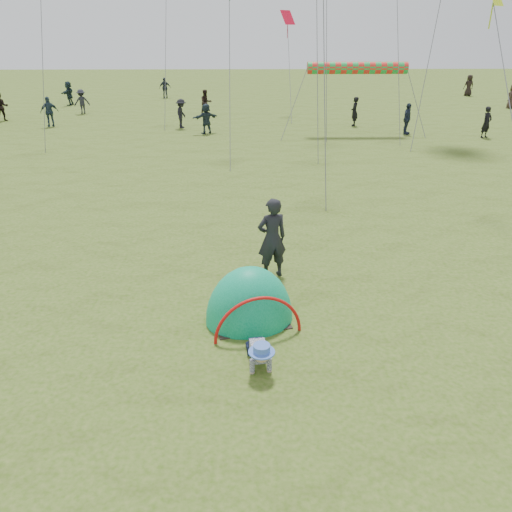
{
  "coord_description": "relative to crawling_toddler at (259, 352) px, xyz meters",
  "views": [
    {
      "loc": [
        -0.79,
        -7.82,
        5.41
      ],
      "look_at": [
        -0.56,
        1.84,
        1.0
      ],
      "focal_mm": 35.0,
      "sensor_mm": 36.0,
      "label": 1
    }
  ],
  "objects": [
    {
      "name": "crowd_person_11",
      "position": [
        -13.69,
        33.27,
        0.57
      ],
      "size": [
        0.73,
        1.69,
        1.76
      ],
      "primitive_type": "imported",
      "rotation": [
        0.0,
        0.0,
        4.58
      ],
      "color": "#1A2931",
      "rests_on": "ground"
    },
    {
      "name": "crowd_person_3",
      "position": [
        -11.46,
        28.97,
        0.5
      ],
      "size": [
        1.21,
        1.01,
        1.62
      ],
      "primitive_type": "imported",
      "rotation": [
        0.0,
        0.0,
        3.61
      ],
      "color": "#21222A",
      "rests_on": "ground"
    },
    {
      "name": "crowd_person_15",
      "position": [
        -3.93,
        23.27,
        0.52
      ],
      "size": [
        0.79,
        1.16,
        1.67
      ],
      "primitive_type": "imported",
      "rotation": [
        0.0,
        0.0,
        1.4
      ],
      "color": "black",
      "rests_on": "ground"
    },
    {
      "name": "crowd_person_2",
      "position": [
        -6.91,
        37.43,
        0.52
      ],
      "size": [
        1.01,
        0.51,
        1.66
      ],
      "primitive_type": "imported",
      "rotation": [
        0.0,
        0.0,
        3.26
      ],
      "color": "#28303C",
      "rests_on": "ground"
    },
    {
      "name": "crowd_person_5",
      "position": [
        -2.35,
        21.5,
        0.51
      ],
      "size": [
        1.56,
        1.2,
        1.65
      ],
      "primitive_type": "imported",
      "rotation": [
        0.0,
        0.0,
        3.68
      ],
      "color": "#22303A",
      "rests_on": "ground"
    },
    {
      "name": "crowd_person_8",
      "position": [
        -11.89,
        23.88,
        0.56
      ],
      "size": [
        1.11,
        0.84,
        1.75
      ],
      "primitive_type": "imported",
      "rotation": [
        0.0,
        0.0,
        3.6
      ],
      "color": "#253746",
      "rests_on": "ground"
    },
    {
      "name": "rainbow_tube_kite",
      "position": [
        5.91,
        21.37,
        3.17
      ],
      "size": [
        5.4,
        0.64,
        0.64
      ],
      "primitive_type": "cylinder",
      "rotation": [
        0.0,
        1.57,
        0.0
      ],
      "color": "red"
    },
    {
      "name": "crowd_person_4",
      "position": [
        19.63,
        30.82,
        0.54
      ],
      "size": [
        0.97,
        0.97,
        1.71
      ],
      "primitive_type": "imported",
      "rotation": [
        0.0,
        0.0,
        3.92
      ],
      "color": "#362721",
      "rests_on": "ground"
    },
    {
      "name": "ground",
      "position": [
        0.56,
        0.66,
        -0.31
      ],
      "size": [
        140.0,
        140.0,
        0.0
      ],
      "primitive_type": "plane",
      "color": "#30530F"
    },
    {
      "name": "crowd_person_12",
      "position": [
        12.86,
        19.96,
        0.5
      ],
      "size": [
        0.71,
        0.63,
        1.64
      ],
      "primitive_type": "imported",
      "rotation": [
        0.0,
        0.0,
        0.49
      ],
      "color": "black",
      "rests_on": "ground"
    },
    {
      "name": "crowd_person_14",
      "position": [
        8.86,
        21.04,
        0.53
      ],
      "size": [
        0.89,
        1.05,
        1.68
      ],
      "primitive_type": "imported",
      "rotation": [
        0.0,
        0.0,
        0.98
      ],
      "color": "#222D40",
      "rests_on": "ground"
    },
    {
      "name": "crowd_person_7",
      "position": [
        -15.65,
        25.91,
        0.58
      ],
      "size": [
        1.06,
        0.95,
        1.79
      ],
      "primitive_type": "imported",
      "rotation": [
        0.0,
        0.0,
        0.38
      ],
      "color": "black",
      "rests_on": "ground"
    },
    {
      "name": "crawling_toddler",
      "position": [
        0.0,
        0.0,
        0.0
      ],
      "size": [
        0.67,
        0.89,
        0.63
      ],
      "primitive_type": null,
      "rotation": [
        0.0,
        0.0,
        0.13
      ],
      "color": "black",
      "rests_on": "ground"
    },
    {
      "name": "crowd_person_10",
      "position": [
        19.55,
        38.38,
        0.56
      ],
      "size": [
        0.91,
        0.64,
        1.76
      ],
      "primitive_type": "imported",
      "rotation": [
        0.0,
        0.0,
        3.24
      ],
      "color": "black",
      "rests_on": "ground"
    },
    {
      "name": "standing_adult",
      "position": [
        0.4,
        3.54,
        0.66
      ],
      "size": [
        0.82,
        0.66,
        1.94
      ],
      "primitive_type": "imported",
      "rotation": [
        0.0,
        0.0,
        3.46
      ],
      "color": "black",
      "rests_on": "ground"
    },
    {
      "name": "popup_tent",
      "position": [
        -0.16,
        1.58,
        -0.31
      ],
      "size": [
        2.1,
        1.88,
        2.32
      ],
      "primitive_type": "ellipsoid",
      "rotation": [
        0.0,
        0.0,
        0.25
      ],
      "color": "#008851",
      "rests_on": "ground"
    },
    {
      "name": "crowd_person_1",
      "position": [
        -2.8,
        27.97,
        0.53
      ],
      "size": [
        1.01,
        0.93,
        1.68
      ],
      "primitive_type": "imported",
      "rotation": [
        0.0,
        0.0,
        0.46
      ],
      "color": "black",
      "rests_on": "ground"
    },
    {
      "name": "diamond_kite_6",
      "position": [
        2.75,
        29.55,
        5.78
      ],
      "size": [
        1.09,
        1.09,
        0.89
      ],
      "primitive_type": "plane",
      "rotation": [
        1.05,
        0.0,
        0.79
      ],
      "color": "red"
    },
    {
      "name": "crowd_person_0",
      "position": [
        6.46,
        23.73,
        0.53
      ],
      "size": [
        0.53,
        0.69,
        1.69
      ],
      "primitive_type": "imported",
      "rotation": [
        0.0,
        0.0,
        4.5
      ],
      "color": "black",
      "rests_on": "ground"
    }
  ]
}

